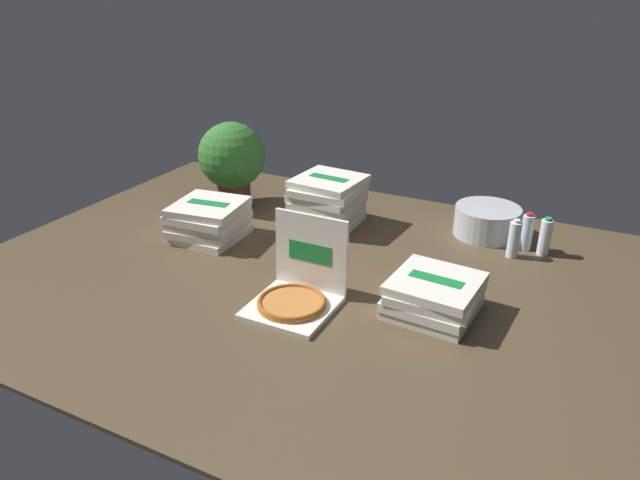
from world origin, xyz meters
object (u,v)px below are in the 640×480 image
(pizza_stack_left_far, at_px, (208,220))
(pizza_stack_right_mid, at_px, (327,202))
(ice_bucket, at_px, (487,221))
(open_pizza_box, at_px, (297,290))
(pizza_stack_left_near, at_px, (434,296))
(water_bottle_0, at_px, (527,232))
(water_bottle_2, at_px, (545,237))
(water_bottle_1, at_px, (514,239))
(potted_plant, at_px, (232,159))

(pizza_stack_left_far, xyz_separation_m, pizza_stack_right_mid, (0.49, 0.45, 0.04))
(pizza_stack_right_mid, height_order, ice_bucket, pizza_stack_right_mid)
(open_pizza_box, relative_size, pizza_stack_left_near, 0.98)
(pizza_stack_left_near, relative_size, ice_bucket, 1.08)
(open_pizza_box, bearing_deg, water_bottle_0, 52.04)
(pizza_stack_left_far, bearing_deg, ice_bucket, 28.10)
(pizza_stack_left_near, relative_size, water_bottle_0, 1.88)
(pizza_stack_right_mid, height_order, pizza_stack_left_near, pizza_stack_right_mid)
(ice_bucket, bearing_deg, pizza_stack_left_far, -151.90)
(water_bottle_2, bearing_deg, pizza_stack_right_mid, -172.67)
(ice_bucket, xyz_separation_m, water_bottle_2, (0.31, -0.12, 0.02))
(pizza_stack_right_mid, relative_size, water_bottle_1, 1.91)
(open_pizza_box, distance_m, water_bottle_1, 1.17)
(pizza_stack_left_far, height_order, ice_bucket, pizza_stack_left_far)
(ice_bucket, bearing_deg, pizza_stack_left_near, -91.76)
(open_pizza_box, relative_size, water_bottle_1, 1.83)
(water_bottle_0, height_order, water_bottle_1, same)
(pizza_stack_left_near, bearing_deg, water_bottle_1, 73.50)
(pizza_stack_left_near, xyz_separation_m, potted_plant, (-1.45, 0.66, 0.21))
(open_pizza_box, distance_m, pizza_stack_right_mid, 0.89)
(ice_bucket, distance_m, potted_plant, 1.52)
(water_bottle_2, bearing_deg, pizza_stack_left_far, -160.10)
(water_bottle_0, bearing_deg, potted_plant, -174.76)
(open_pizza_box, height_order, potted_plant, potted_plant)
(open_pizza_box, relative_size, water_bottle_2, 1.83)
(pizza_stack_left_far, relative_size, pizza_stack_right_mid, 1.03)
(water_bottle_2, bearing_deg, pizza_stack_left_near, -113.33)
(potted_plant, bearing_deg, water_bottle_1, 1.25)
(open_pizza_box, xyz_separation_m, ice_bucket, (0.57, 1.11, 0.01))
(open_pizza_box, bearing_deg, pizza_stack_left_near, 20.40)
(water_bottle_0, distance_m, water_bottle_1, 0.13)
(open_pizza_box, height_order, water_bottle_0, open_pizza_box)
(water_bottle_0, xyz_separation_m, water_bottle_2, (0.09, -0.02, 0.00))
(pizza_stack_left_far, distance_m, potted_plant, 0.52)
(open_pizza_box, xyz_separation_m, water_bottle_0, (0.79, 1.02, 0.02))
(pizza_stack_right_mid, bearing_deg, pizza_stack_left_near, -38.33)
(water_bottle_0, relative_size, water_bottle_2, 1.00)
(pizza_stack_right_mid, bearing_deg, open_pizza_box, -72.30)
(open_pizza_box, height_order, pizza_stack_left_far, open_pizza_box)
(potted_plant, bearing_deg, pizza_stack_left_far, -71.78)
(pizza_stack_left_far, bearing_deg, open_pizza_box, -27.60)
(pizza_stack_left_near, bearing_deg, potted_plant, 155.68)
(pizza_stack_left_near, height_order, potted_plant, potted_plant)
(pizza_stack_left_near, bearing_deg, open_pizza_box, -159.60)
(open_pizza_box, height_order, ice_bucket, open_pizza_box)
(pizza_stack_left_far, relative_size, ice_bucket, 1.13)
(ice_bucket, bearing_deg, potted_plant, -170.49)
(water_bottle_1, height_order, potted_plant, potted_plant)
(water_bottle_1, bearing_deg, water_bottle_2, 35.58)
(open_pizza_box, xyz_separation_m, water_bottle_2, (0.88, 0.99, 0.02))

